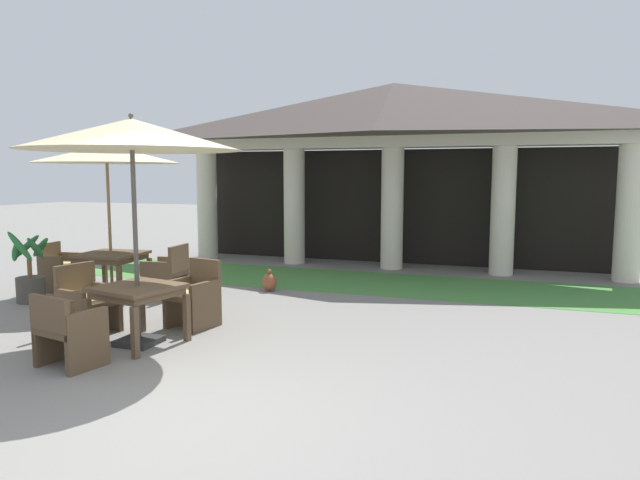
# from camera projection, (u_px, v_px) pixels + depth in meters

# --- Properties ---
(ground_plane) EXTENTS (60.00, 60.00, 0.00)m
(ground_plane) POSITION_uv_depth(u_px,v_px,m) (182.00, 417.00, 4.86)
(ground_plane) COLOR gray
(background_pavilion) EXTENTS (10.38, 2.55, 3.98)m
(background_pavilion) POSITION_uv_depth(u_px,v_px,m) (394.00, 130.00, 12.29)
(background_pavilion) COLOR beige
(background_pavilion) RESTS_ON ground
(lawn_strip) EXTENTS (12.18, 2.30, 0.01)m
(lawn_strip) POSITION_uv_depth(u_px,v_px,m) (371.00, 282.00, 10.88)
(lawn_strip) COLOR #47843D
(lawn_strip) RESTS_ON ground
(patio_table_near_foreground) EXTENTS (1.04, 1.04, 0.73)m
(patio_table_near_foreground) POSITION_uv_depth(u_px,v_px,m) (138.00, 294.00, 6.88)
(patio_table_near_foreground) COLOR brown
(patio_table_near_foreground) RESTS_ON ground
(patio_umbrella_near_foreground) EXTENTS (2.56, 2.56, 2.76)m
(patio_umbrella_near_foreground) POSITION_uv_depth(u_px,v_px,m) (132.00, 136.00, 6.66)
(patio_umbrella_near_foreground) COLOR #2D2D2D
(patio_umbrella_near_foreground) RESTS_ON ground
(patio_chair_near_foreground_north) EXTENTS (0.65, 0.67, 0.90)m
(patio_chair_near_foreground_north) POSITION_uv_depth(u_px,v_px,m) (194.00, 297.00, 7.72)
(patio_chair_near_foreground_north) COLOR brown
(patio_chair_near_foreground_north) RESTS_ON ground
(patio_chair_near_foreground_south) EXTENTS (0.72, 0.63, 0.80)m
(patio_chair_near_foreground_south) POSITION_uv_depth(u_px,v_px,m) (68.00, 331.00, 6.09)
(patio_chair_near_foreground_south) COLOR brown
(patio_chair_near_foreground_south) RESTS_ON ground
(patio_chair_near_foreground_west) EXTENTS (0.69, 0.70, 0.89)m
(patio_chair_near_foreground_west) POSITION_uv_depth(u_px,v_px,m) (87.00, 302.00, 7.40)
(patio_chair_near_foreground_west) COLOR brown
(patio_chair_near_foreground_west) RESTS_ON ground
(patio_table_mid_left) EXTENTS (1.08, 1.08, 0.71)m
(patio_table_mid_left) POSITION_uv_depth(u_px,v_px,m) (111.00, 258.00, 9.85)
(patio_table_mid_left) COLOR brown
(patio_table_mid_left) RESTS_ON ground
(patio_umbrella_mid_left) EXTENTS (2.45, 2.45, 2.61)m
(patio_umbrella_mid_left) POSITION_uv_depth(u_px,v_px,m) (107.00, 155.00, 9.65)
(patio_umbrella_mid_left) COLOR #2D2D2D
(patio_umbrella_mid_left) RESTS_ON ground
(patio_chair_mid_left_west) EXTENTS (0.55, 0.61, 0.85)m
(patio_chair_mid_left_west) POSITION_uv_depth(u_px,v_px,m) (59.00, 268.00, 10.14)
(patio_chair_mid_left_west) COLOR brown
(patio_chair_mid_left_west) RESTS_ON ground
(patio_chair_mid_left_east) EXTENTS (0.63, 0.67, 0.88)m
(patio_chair_mid_left_east) POSITION_uv_depth(u_px,v_px,m) (167.00, 273.00, 9.61)
(patio_chair_mid_left_east) COLOR brown
(patio_chair_mid_left_east) RESTS_ON ground
(potted_palm_left_edge) EXTENTS (0.61, 0.64, 1.19)m
(potted_palm_left_edge) POSITION_uv_depth(u_px,v_px,m) (30.00, 279.00, 9.21)
(potted_palm_left_edge) COLOR #47423D
(potted_palm_left_edge) RESTS_ON ground
(terracotta_urn) EXTENTS (0.26, 0.26, 0.39)m
(terracotta_urn) POSITION_uv_depth(u_px,v_px,m) (270.00, 282.00, 10.09)
(terracotta_urn) COLOR brown
(terracotta_urn) RESTS_ON ground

